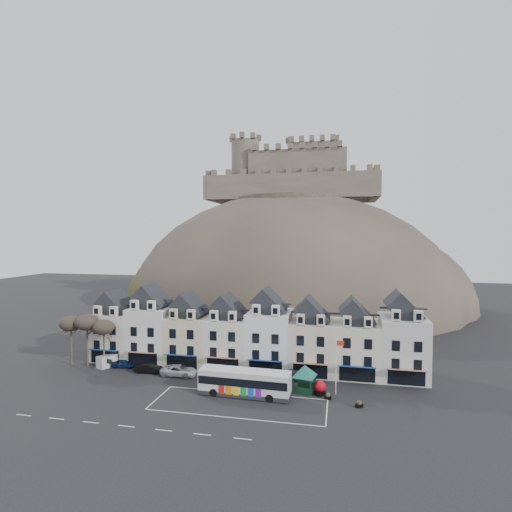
{
  "coord_description": "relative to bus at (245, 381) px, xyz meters",
  "views": [
    {
      "loc": [
        14.34,
        -46.9,
        21.51
      ],
      "look_at": [
        -0.59,
        24.0,
        17.74
      ],
      "focal_mm": 28.0,
      "sensor_mm": 36.0,
      "label": 1
    }
  ],
  "objects": [
    {
      "name": "bus",
      "position": [
        0.0,
        0.0,
        0.0
      ],
      "size": [
        12.43,
        3.33,
        3.48
      ],
      "rotation": [
        0.0,
        0.0,
        -0.04
      ],
      "color": "#262628",
      "rests_on": "ground"
    },
    {
      "name": "castle",
      "position": [
        -1.51,
        71.77,
        38.27
      ],
      "size": [
        50.2,
        22.2,
        22.0
      ],
      "color": "brown",
      "rests_on": "ground"
    },
    {
      "name": "car_navy",
      "position": [
        -22.02,
        6.96,
        -1.28
      ],
      "size": [
        3.85,
        1.73,
        1.29
      ],
      "primitive_type": "imported",
      "rotation": [
        0.0,
        0.0,
        1.63
      ],
      "color": "#0E1E48",
      "rests_on": "ground"
    },
    {
      "name": "tree_left_near",
      "position": [
        -25.02,
        6.34,
        4.63
      ],
      "size": [
        3.43,
        3.43,
        7.84
      ],
      "color": "#3B3426",
      "rests_on": "ground"
    },
    {
      "name": "car_maroon",
      "position": [
        1.03,
        7.84,
        -1.28
      ],
      "size": [
        3.95,
        2.01,
        1.29
      ],
      "primitive_type": "imported",
      "rotation": [
        0.0,
        0.0,
        1.7
      ],
      "color": "#5B0513",
      "rests_on": "ground"
    },
    {
      "name": "tree_left_mid",
      "position": [
        -28.02,
        6.34,
        5.32
      ],
      "size": [
        3.78,
        3.78,
        8.64
      ],
      "color": "#3B3426",
      "rests_on": "ground"
    },
    {
      "name": "car_white",
      "position": [
        -5.51,
        7.34,
        -1.25
      ],
      "size": [
        4.86,
        2.55,
        1.34
      ],
      "primitive_type": "imported",
      "rotation": [
        0.0,
        0.0,
        1.42
      ],
      "color": "white",
      "rests_on": "ground"
    },
    {
      "name": "castle_hill",
      "position": [
        -0.76,
        64.79,
        -1.82
      ],
      "size": [
        100.0,
        76.0,
        68.0
      ],
      "color": "#353129",
      "rests_on": "ground"
    },
    {
      "name": "ground",
      "position": [
        -2.02,
        -4.16,
        -1.92
      ],
      "size": [
        300.0,
        300.0,
        0.0
      ],
      "primitive_type": "plane",
      "color": "black",
      "rests_on": "ground"
    },
    {
      "name": "car_charcoal",
      "position": [
        6.58,
        7.13,
        -1.16
      ],
      "size": [
        4.91,
        3.39,
        1.53
      ],
      "primitive_type": "imported",
      "rotation": [
        0.0,
        0.0,
        1.99
      ],
      "color": "black",
      "rests_on": "ground"
    },
    {
      "name": "car_silver",
      "position": [
        -11.62,
        5.34,
        -1.14
      ],
      "size": [
        5.59,
        2.71,
        1.56
      ],
      "primitive_type": "imported",
      "rotation": [
        0.0,
        0.0,
        1.59
      ],
      "color": "#B3B7BC",
      "rests_on": "ground"
    },
    {
      "name": "white_van",
      "position": [
        -24.58,
        7.35,
        -0.99
      ],
      "size": [
        3.32,
        4.45,
        1.87
      ],
      "rotation": [
        0.0,
        0.0,
        -0.43
      ],
      "color": "silver",
      "rests_on": "ground"
    },
    {
      "name": "planter_west",
      "position": [
        14.9,
        -0.66,
        -1.5
      ],
      "size": [
        0.99,
        0.77,
        0.89
      ],
      "rotation": [
        0.0,
        0.0,
        0.42
      ],
      "color": "black",
      "rests_on": "ground"
    },
    {
      "name": "coach_bay_markings",
      "position": [
        -0.02,
        -2.91,
        -1.92
      ],
      "size": [
        22.0,
        7.5,
        0.01
      ],
      "primitive_type": "cube",
      "color": "silver",
      "rests_on": "ground"
    },
    {
      "name": "townhouse_terrace",
      "position": [
        -1.87,
        11.81,
        3.37
      ],
      "size": [
        54.4,
        9.35,
        11.8
      ],
      "color": "silver",
      "rests_on": "ground"
    },
    {
      "name": "tree_left_far",
      "position": [
        -31.02,
        6.34,
        4.97
      ],
      "size": [
        3.61,
        3.61,
        8.24
      ],
      "color": "#3B3426",
      "rests_on": "ground"
    },
    {
      "name": "red_buoy",
      "position": [
        9.91,
        2.38,
        -0.93
      ],
      "size": [
        1.72,
        1.72,
        1.94
      ],
      "rotation": [
        0.0,
        0.0,
        0.41
      ],
      "color": "black",
      "rests_on": "ground"
    },
    {
      "name": "planter_east",
      "position": [
        10.98,
        1.06,
        -1.49
      ],
      "size": [
        0.95,
        0.63,
        0.9
      ],
      "rotation": [
        0.0,
        0.0,
        -0.13
      ],
      "color": "black",
      "rests_on": "ground"
    },
    {
      "name": "bus_shelter",
      "position": [
        7.77,
        3.01,
        0.97
      ],
      "size": [
        5.75,
        5.75,
        3.72
      ],
      "rotation": [
        0.0,
        0.0,
        -0.21
      ],
      "color": "black",
      "rests_on": "ground"
    },
    {
      "name": "flagpole",
      "position": [
        12.07,
        2.89,
        2.43
      ],
      "size": [
        1.11,
        0.11,
        7.62
      ],
      "rotation": [
        0.0,
        0.0,
        -0.03
      ],
      "color": "silver",
      "rests_on": "ground"
    },
    {
      "name": "car_black",
      "position": [
        -16.82,
        5.59,
        -1.2
      ],
      "size": [
        4.49,
        1.8,
        1.45
      ],
      "primitive_type": "imported",
      "rotation": [
        0.0,
        0.0,
        1.63
      ],
      "color": "black",
      "rests_on": "ground"
    }
  ]
}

